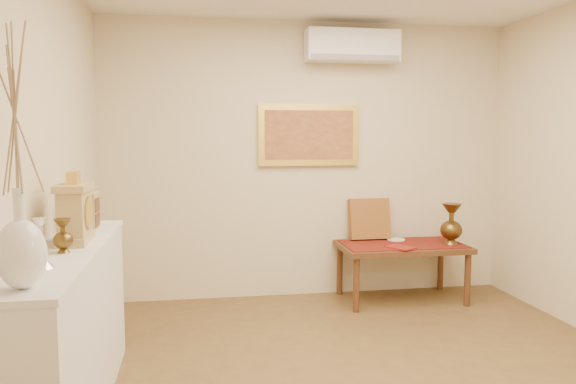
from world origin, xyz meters
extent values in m
cube|color=beige|center=(0.00, 2.25, 1.35)|extent=(4.00, 0.02, 2.70)
cube|color=beige|center=(-2.00, 0.00, 1.35)|extent=(0.02, 4.50, 2.70)
cube|color=maroon|center=(0.85, 1.88, 0.55)|extent=(1.14, 0.59, 0.01)
cylinder|color=white|center=(0.86, 2.05, 0.56)|extent=(0.18, 0.18, 0.01)
cube|color=maroon|center=(0.75, 1.67, 0.56)|extent=(0.29, 0.31, 0.01)
cube|color=maroon|center=(0.61, 2.16, 0.76)|extent=(0.41, 0.18, 0.42)
cube|color=white|center=(-1.82, 0.00, 0.47)|extent=(0.35, 2.00, 0.95)
cube|color=white|center=(-1.82, 0.00, 0.96)|extent=(0.37, 2.02, 0.03)
cube|color=tan|center=(-1.80, 0.16, 1.00)|extent=(0.16, 0.36, 0.05)
cube|color=tan|center=(-1.80, 0.16, 1.16)|extent=(0.14, 0.30, 0.25)
cylinder|color=beige|center=(-1.73, 0.16, 1.16)|extent=(0.01, 0.17, 0.17)
cylinder|color=gold|center=(-1.72, 0.16, 1.16)|extent=(0.01, 0.19, 0.19)
cube|color=tan|center=(-1.80, 0.16, 1.30)|extent=(0.17, 0.34, 0.04)
cube|color=gold|center=(-1.80, 0.16, 1.35)|extent=(0.06, 0.11, 0.07)
cube|color=tan|center=(-1.83, 0.64, 1.09)|extent=(0.15, 0.20, 0.22)
cube|color=#542F19|center=(-1.76, 0.64, 1.04)|extent=(0.01, 0.17, 0.09)
cube|color=#542F19|center=(-1.76, 0.64, 1.14)|extent=(0.01, 0.17, 0.09)
cube|color=tan|center=(-1.83, 0.64, 1.21)|extent=(0.16, 0.21, 0.02)
cube|color=#542F19|center=(0.85, 1.88, 0.53)|extent=(1.20, 0.70, 0.05)
cylinder|color=#542F19|center=(0.31, 1.59, 0.25)|extent=(0.06, 0.06, 0.50)
cylinder|color=#542F19|center=(1.39, 1.59, 0.25)|extent=(0.06, 0.06, 0.50)
cylinder|color=#542F19|center=(0.31, 2.17, 0.25)|extent=(0.06, 0.06, 0.50)
cylinder|color=#542F19|center=(1.39, 2.17, 0.25)|extent=(0.06, 0.06, 0.50)
cube|color=gold|center=(0.00, 2.23, 1.60)|extent=(1.00, 0.05, 0.60)
cube|color=#B16F3D|center=(0.00, 2.20, 1.60)|extent=(0.88, 0.01, 0.48)
cube|color=white|center=(0.40, 2.12, 2.45)|extent=(0.90, 0.24, 0.30)
cube|color=gray|center=(0.40, 2.00, 2.33)|extent=(0.86, 0.02, 0.05)
camera|label=1|loc=(-1.13, -3.19, 1.60)|focal=35.00mm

